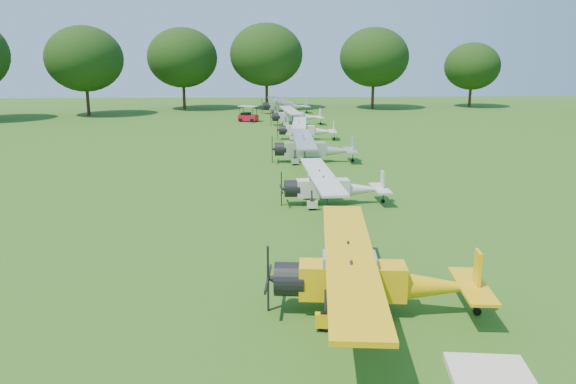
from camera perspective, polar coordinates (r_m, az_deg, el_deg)
The scene contains 9 objects.
ground at distance 32.11m, azimuth 3.26°, elevation -1.33°, with size 160.00×160.00×0.00m, color #1E4B12.
tree_belt at distance 31.74m, azimuth 10.02°, elevation 12.98°, with size 137.36×130.27×14.52m.
aircraft_2 at distance 18.86m, azimuth 8.22°, elevation -8.36°, with size 7.36×11.70×2.30m.
aircraft_3 at distance 32.05m, azimuth 4.38°, elevation 0.72°, with size 6.22×9.89×1.95m.
aircraft_4 at distance 44.48m, azimuth 2.36°, elevation 4.62°, with size 6.75×10.73×2.12m.
aircraft_5 at distance 56.34m, azimuth 1.72°, elevation 6.46°, with size 6.00×9.56×1.88m.
aircraft_6 at distance 67.88m, azimuth 0.71°, elevation 7.81°, with size 6.40×10.19×2.00m.
aircraft_7 at distance 80.94m, azimuth -0.44°, elevation 8.88°, with size 6.99×11.06×2.17m.
golf_cart at distance 71.46m, azimuth -4.10°, elevation 7.67°, with size 2.64×2.15×1.97m.
Camera 1 is at (-3.45, -30.78, 8.47)m, focal length 35.00 mm.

